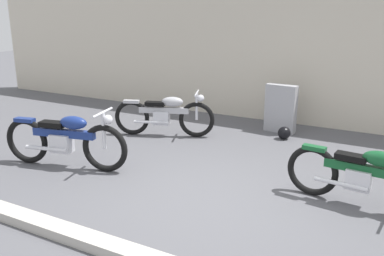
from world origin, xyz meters
name	(u,v)px	position (x,y,z in m)	size (l,w,h in m)	color
ground_plane	(206,200)	(0.00, 0.00, 0.00)	(40.00, 40.00, 0.00)	#56565B
building_wall	(300,49)	(0.00, 4.52, 1.65)	(18.00, 0.30, 3.29)	beige
curb_strip	(136,256)	(0.00, -1.57, 0.06)	(18.00, 0.24, 0.12)	#B7B2A8
stone_marker	(281,109)	(-0.08, 3.61, 0.50)	(0.64, 0.20, 0.99)	#9E9EA3
helmet	(284,133)	(0.15, 3.15, 0.13)	(0.25, 0.25, 0.25)	black
motorcycle_green	(365,176)	(1.85, 0.78, 0.43)	(2.00, 0.56, 0.90)	black
motorcycle_silver	(165,115)	(-2.03, 2.23, 0.44)	(1.92, 0.91, 0.91)	black
motorcycle_blue	(65,139)	(-2.51, 0.02, 0.47)	(2.14, 0.74, 0.98)	black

